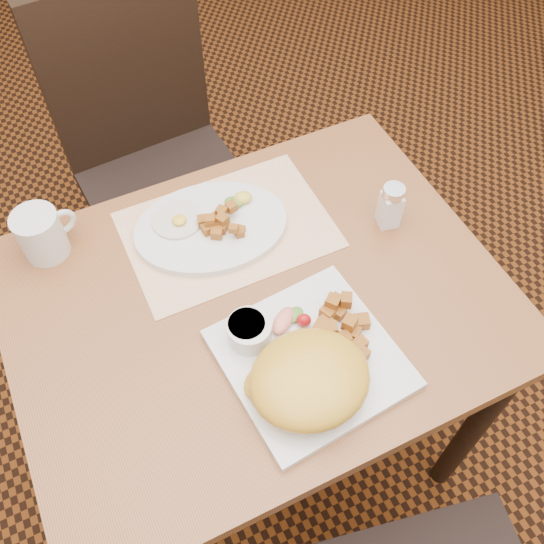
{
  "coord_description": "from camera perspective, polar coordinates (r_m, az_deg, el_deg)",
  "views": [
    {
      "loc": [
        -0.24,
        -0.56,
        1.69
      ],
      "look_at": [
        0.03,
        -0.0,
        0.82
      ],
      "focal_mm": 40.0,
      "sensor_mm": 36.0,
      "label": 1
    }
  ],
  "objects": [
    {
      "name": "garnish_ov",
      "position": [
        1.23,
        -3.08,
        6.86
      ],
      "size": [
        0.07,
        0.05,
        0.02
      ],
      "color": "#387223",
      "rests_on": "plate_oval"
    },
    {
      "name": "table",
      "position": [
        1.21,
        -1.31,
        -5.19
      ],
      "size": [
        0.9,
        0.7,
        0.75
      ],
      "color": "brown",
      "rests_on": "ground"
    },
    {
      "name": "plate_square",
      "position": [
        1.05,
        3.63,
        -8.15
      ],
      "size": [
        0.3,
        0.3,
        0.02
      ],
      "primitive_type": "cube",
      "rotation": [
        0.0,
        0.0,
        0.09
      ],
      "color": "silver",
      "rests_on": "table"
    },
    {
      "name": "home_fries_ov",
      "position": [
        1.19,
        -4.92,
        4.66
      ],
      "size": [
        0.09,
        0.08,
        0.04
      ],
      "color": "#AE631C",
      "rests_on": "plate_oval"
    },
    {
      "name": "chair_far",
      "position": [
        1.7,
        -11.07,
        11.03
      ],
      "size": [
        0.45,
        0.46,
        0.97
      ],
      "rotation": [
        0.0,
        0.0,
        3.21
      ],
      "color": "black",
      "rests_on": "ground"
    },
    {
      "name": "ramekin",
      "position": [
        1.04,
        -2.17,
        -5.51
      ],
      "size": [
        0.08,
        0.08,
        0.04
      ],
      "color": "silver",
      "rests_on": "plate_square"
    },
    {
      "name": "garnish_sq",
      "position": [
        1.06,
        1.73,
        -4.46
      ],
      "size": [
        0.08,
        0.06,
        0.03
      ],
      "color": "#387223",
      "rests_on": "plate_square"
    },
    {
      "name": "ground",
      "position": [
        1.79,
        -0.91,
        -15.48
      ],
      "size": [
        8.0,
        8.0,
        0.0
      ],
      "primitive_type": "plane",
      "color": "black",
      "rests_on": "ground"
    },
    {
      "name": "salt_shaker",
      "position": [
        1.21,
        11.1,
        6.16
      ],
      "size": [
        0.05,
        0.05,
        0.1
      ],
      "color": "white",
      "rests_on": "table"
    },
    {
      "name": "coffee_mug",
      "position": [
        1.22,
        -20.85,
        3.38
      ],
      "size": [
        0.12,
        0.09,
        0.1
      ],
      "color": "silver",
      "rests_on": "table"
    },
    {
      "name": "fried_egg",
      "position": [
        1.21,
        -8.9,
        4.88
      ],
      "size": [
        0.1,
        0.1,
        0.02
      ],
      "color": "white",
      "rests_on": "plate_oval"
    },
    {
      "name": "hollandaise_mound",
      "position": [
        0.98,
        3.44,
        -10.06
      ],
      "size": [
        0.2,
        0.18,
        0.07
      ],
      "color": "gold",
      "rests_on": "plate_square"
    },
    {
      "name": "placemat",
      "position": [
        1.21,
        -4.19,
        4.0
      ],
      "size": [
        0.4,
        0.28,
        0.0
      ],
      "primitive_type": "cube",
      "rotation": [
        0.0,
        0.0,
        -0.0
      ],
      "color": "white",
      "rests_on": "table"
    },
    {
      "name": "plate_oval",
      "position": [
        1.21,
        -5.75,
        4.22
      ],
      "size": [
        0.34,
        0.27,
        0.02
      ],
      "primitive_type": null,
      "rotation": [
        0.0,
        0.0,
        -0.16
      ],
      "color": "silver",
      "rests_on": "placemat"
    },
    {
      "name": "home_fries_sq",
      "position": [
        1.05,
        6.49,
        -5.02
      ],
      "size": [
        0.11,
        0.13,
        0.04
      ],
      "color": "#AE631C",
      "rests_on": "plate_square"
    }
  ]
}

